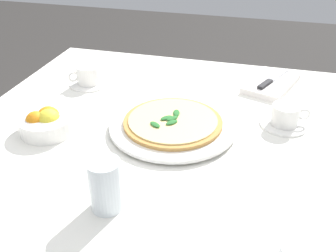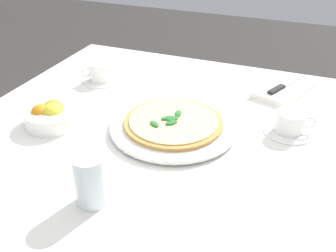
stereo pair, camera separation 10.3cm
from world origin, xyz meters
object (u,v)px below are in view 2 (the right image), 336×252
object	(u,v)px
dinner_knife	(285,85)
citrus_bowl	(51,115)
pizza	(173,122)
water_glass_right_edge	(91,183)
coffee_cup_near_left	(101,73)
coffee_cup_center_back	(290,124)
pizza_plate	(174,126)
napkin_folded	(284,89)

from	to	relation	value
dinner_knife	citrus_bowl	distance (m)	0.73
pizza	dinner_knife	distance (m)	0.43
pizza	water_glass_right_edge	distance (m)	0.34
coffee_cup_near_left	coffee_cup_center_back	world-z (taller)	coffee_cup_near_left
coffee_cup_near_left	water_glass_right_edge	bearing A→B (deg)	-151.56
pizza	dinner_knife	size ratio (longest dim) A/B	1.45
pizza_plate	citrus_bowl	bearing A→B (deg)	106.45
dinner_knife	coffee_cup_center_back	bearing A→B (deg)	-146.25
pizza_plate	water_glass_right_edge	xyz separation A→B (m)	(-0.33, 0.05, 0.04)
pizza	napkin_folded	bearing A→B (deg)	-35.34
napkin_folded	dinner_knife	bearing A→B (deg)	-5.67
pizza	coffee_cup_near_left	distance (m)	0.40
pizza_plate	pizza	world-z (taller)	pizza
water_glass_right_edge	citrus_bowl	distance (m)	0.36
pizza	napkin_folded	xyz separation A→B (m)	(0.35, -0.25, -0.01)
pizza_plate	pizza	xyz separation A→B (m)	(-0.00, 0.00, 0.01)
coffee_cup_center_back	citrus_bowl	world-z (taller)	citrus_bowl
pizza_plate	napkin_folded	bearing A→B (deg)	-35.33
coffee_cup_near_left	water_glass_right_edge	size ratio (longest dim) A/B	1.15
coffee_cup_near_left	water_glass_right_edge	world-z (taller)	water_glass_right_edge
water_glass_right_edge	citrus_bowl	size ratio (longest dim) A/B	0.75
coffee_cup_near_left	citrus_bowl	bearing A→B (deg)	-176.42
pizza	napkin_folded	distance (m)	0.43
pizza	napkin_folded	world-z (taller)	pizza
coffee_cup_center_back	water_glass_right_edge	bearing A→B (deg)	140.98
citrus_bowl	water_glass_right_edge	bearing A→B (deg)	-130.73
pizza	napkin_folded	size ratio (longest dim) A/B	1.08
dinner_knife	citrus_bowl	world-z (taller)	citrus_bowl
coffee_cup_near_left	water_glass_right_edge	distance (m)	0.61
napkin_folded	citrus_bowl	bearing A→B (deg)	146.28
pizza_plate	citrus_bowl	size ratio (longest dim) A/B	2.30
coffee_cup_center_back	napkin_folded	xyz separation A→B (m)	(0.25, 0.04, -0.02)
citrus_bowl	napkin_folded	bearing A→B (deg)	-52.11
pizza_plate	pizza	size ratio (longest dim) A/B	1.29
coffee_cup_center_back	citrus_bowl	xyz separation A→B (m)	(-0.20, 0.62, -0.00)
dinner_knife	coffee_cup_near_left	bearing A→B (deg)	127.99
coffee_cup_near_left	citrus_bowl	world-z (taller)	same
water_glass_right_edge	dinner_knife	distance (m)	0.75
pizza	coffee_cup_near_left	bearing A→B (deg)	59.11
pizza	coffee_cup_near_left	xyz separation A→B (m)	(0.21, 0.34, 0.01)
pizza	pizza_plate	bearing A→B (deg)	-54.93
coffee_cup_near_left	citrus_bowl	xyz separation A→B (m)	(-0.30, -0.02, -0.00)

